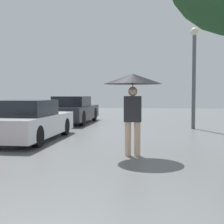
# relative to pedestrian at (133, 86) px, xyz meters

# --- Properties ---
(pedestrian) EXTENTS (1.27, 1.27, 1.80)m
(pedestrian) POSITION_rel_pedestrian_xyz_m (0.00, 0.00, 0.00)
(pedestrian) COLOR beige
(pedestrian) RESTS_ON ground_plane
(parked_car_middle) EXTENTS (1.74, 4.02, 1.19)m
(parked_car_middle) POSITION_rel_pedestrian_xyz_m (-3.27, 1.98, -0.98)
(parked_car_middle) COLOR silver
(parked_car_middle) RESTS_ON ground_plane
(parked_car_farthest) EXTENTS (1.67, 4.39, 1.26)m
(parked_car_farthest) POSITION_rel_pedestrian_xyz_m (-3.34, 7.57, -0.93)
(parked_car_farthest) COLOR black
(parked_car_farthest) RESTS_ON ground_plane
(street_lamp) EXTENTS (0.31, 0.31, 3.94)m
(street_lamp) POSITION_rel_pedestrian_xyz_m (2.00, 5.75, 0.87)
(street_lamp) COLOR #515456
(street_lamp) RESTS_ON ground_plane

